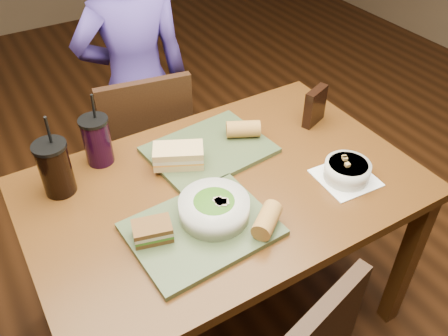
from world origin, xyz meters
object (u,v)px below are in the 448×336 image
at_px(dining_table, 224,203).
at_px(chip_bag, 315,106).
at_px(cup_cola, 55,168).
at_px(cup_berry, 97,140).
at_px(baguette_far, 243,129).
at_px(tray_far, 209,150).
at_px(chair_far, 144,150).
at_px(sandwich_near, 152,231).
at_px(baguette_near, 267,220).
at_px(sandwich_far, 178,156).
at_px(soup_bowl, 347,170).
at_px(salad_bowl, 214,207).
at_px(tray_near, 202,229).
at_px(diner, 137,85).

distance_m(dining_table, chip_bag, 0.54).
distance_m(cup_cola, cup_berry, 0.19).
xyz_separation_m(baguette_far, cup_berry, (-0.50, 0.15, 0.04)).
bearing_deg(dining_table, tray_far, 75.86).
bearing_deg(chair_far, sandwich_near, -109.45).
xyz_separation_m(dining_table, baguette_near, (-0.00, -0.25, 0.14)).
height_order(baguette_far, chip_bag, chip_bag).
bearing_deg(cup_cola, sandwich_far, -13.57).
xyz_separation_m(soup_bowl, sandwich_near, (-0.68, 0.08, 0.01)).
bearing_deg(salad_bowl, cup_berry, 113.37).
height_order(baguette_near, chip_bag, chip_bag).
relative_size(tray_near, cup_berry, 1.53).
height_order(chair_far, sandwich_far, chair_far).
distance_m(soup_bowl, sandwich_near, 0.68).
bearing_deg(soup_bowl, tray_far, 131.52).
xyz_separation_m(baguette_near, cup_berry, (-0.31, 0.58, 0.04)).
bearing_deg(cup_berry, dining_table, -47.00).
relative_size(chair_far, tray_far, 2.13).
distance_m(soup_bowl, cup_cola, 0.96).
relative_size(tray_near, cup_cola, 1.44).
xyz_separation_m(tray_near, soup_bowl, (0.54, -0.04, 0.03)).
relative_size(dining_table, tray_near, 3.10).
xyz_separation_m(sandwich_near, sandwich_far, (0.22, 0.27, 0.01)).
relative_size(dining_table, chair_far, 1.46).
relative_size(dining_table, soup_bowl, 6.59).
distance_m(chair_far, soup_bowl, 0.97).
bearing_deg(cup_berry, tray_near, -73.57).
bearing_deg(baguette_far, salad_bowl, -134.54).
height_order(tray_near, chip_bag, chip_bag).
xyz_separation_m(tray_near, cup_cola, (-0.31, 0.40, 0.09)).
distance_m(chair_far, sandwich_far, 0.57).
bearing_deg(tray_near, baguette_far, 42.50).
xyz_separation_m(tray_near, tray_far, (0.21, 0.33, 0.00)).
xyz_separation_m(salad_bowl, baguette_near, (0.11, -0.12, -0.01)).
bearing_deg(sandwich_far, soup_bowl, -36.88).
bearing_deg(cup_cola, salad_bowl, -45.94).
height_order(salad_bowl, chip_bag, chip_bag).
xyz_separation_m(chair_far, sandwich_far, (-0.04, -0.48, 0.31)).
bearing_deg(cup_berry, salad_bowl, -66.63).
height_order(baguette_near, baguette_far, baguette_far).
relative_size(tray_near, baguette_far, 3.37).
distance_m(chair_far, salad_bowl, 0.82).
xyz_separation_m(salad_bowl, chip_bag, (0.60, 0.26, 0.02)).
bearing_deg(cup_berry, cup_cola, -153.44).
height_order(dining_table, salad_bowl, salad_bowl).
height_order(sandwich_near, chip_bag, chip_bag).
bearing_deg(diner, tray_near, 86.02).
xyz_separation_m(sandwich_far, cup_berry, (-0.22, 0.18, 0.04)).
distance_m(diner, baguette_near, 1.09).
bearing_deg(cup_cola, soup_bowl, -27.34).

